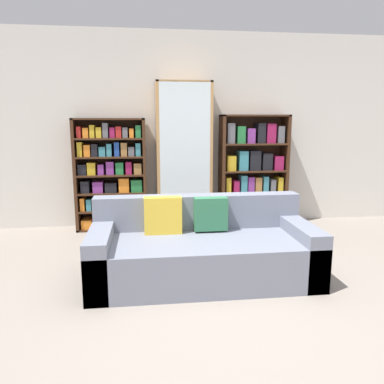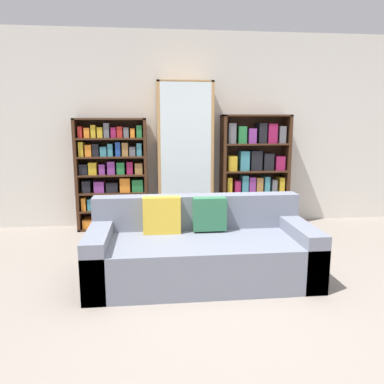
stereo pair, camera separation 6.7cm
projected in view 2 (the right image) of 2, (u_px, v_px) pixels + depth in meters
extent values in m
plane|color=gray|center=(226.00, 305.00, 3.04)|extent=(16.00, 16.00, 0.00)
cube|color=beige|center=(191.00, 130.00, 5.34)|extent=(6.41, 0.06, 2.70)
cube|color=slate|center=(202.00, 259.00, 3.52)|extent=(2.07, 0.93, 0.40)
cube|color=slate|center=(197.00, 211.00, 3.80)|extent=(2.07, 0.20, 0.34)
cube|color=slate|center=(100.00, 256.00, 3.41)|extent=(0.20, 0.93, 0.52)
cube|color=slate|center=(298.00, 249.00, 3.61)|extent=(0.20, 0.93, 0.52)
cube|color=gold|center=(162.00, 215.00, 3.61)|extent=(0.36, 0.12, 0.36)
cube|color=#2D6B47|center=(209.00, 214.00, 3.66)|extent=(0.32, 0.12, 0.32)
cube|color=#3D2314|center=(78.00, 175.00, 5.08)|extent=(0.04, 0.32, 1.52)
cube|color=#3D2314|center=(146.00, 174.00, 5.17)|extent=(0.04, 0.32, 1.52)
cube|color=#3D2314|center=(110.00, 119.00, 4.99)|extent=(0.96, 0.32, 0.02)
cube|color=#3D2314|center=(114.00, 227.00, 5.26)|extent=(0.96, 0.32, 0.02)
cube|color=#3D2314|center=(113.00, 173.00, 5.27)|extent=(0.96, 0.01, 1.52)
cube|color=#3D2314|center=(114.00, 209.00, 5.21)|extent=(0.88, 0.32, 0.02)
cube|color=#3D2314|center=(113.00, 192.00, 5.17)|extent=(0.88, 0.32, 0.02)
cube|color=#3D2314|center=(112.00, 175.00, 5.12)|extent=(0.88, 0.32, 0.02)
cube|color=#3D2314|center=(112.00, 157.00, 5.08)|extent=(0.88, 0.32, 0.02)
cube|color=#3D2314|center=(111.00, 138.00, 5.03)|extent=(0.88, 0.32, 0.02)
cube|color=orange|center=(89.00, 223.00, 5.20)|extent=(0.14, 0.24, 0.13)
cube|color=#AD231E|center=(102.00, 220.00, 5.22)|extent=(0.12, 0.24, 0.18)
cube|color=#1E4293|center=(114.00, 222.00, 5.24)|extent=(0.14, 0.24, 0.13)
cube|color=teal|center=(127.00, 219.00, 5.25)|extent=(0.14, 0.24, 0.19)
cube|color=orange|center=(139.00, 220.00, 5.27)|extent=(0.11, 0.24, 0.16)
cube|color=orange|center=(85.00, 203.00, 5.15)|extent=(0.06, 0.24, 0.18)
cube|color=teal|center=(91.00, 204.00, 5.16)|extent=(0.06, 0.24, 0.16)
cube|color=gold|center=(97.00, 203.00, 5.16)|extent=(0.08, 0.24, 0.17)
cube|color=olive|center=(104.00, 204.00, 5.18)|extent=(0.05, 0.24, 0.15)
cube|color=#1E4293|center=(110.00, 203.00, 5.18)|extent=(0.07, 0.24, 0.15)
cube|color=#8E1947|center=(117.00, 202.00, 5.19)|extent=(0.07, 0.24, 0.19)
cube|color=olive|center=(123.00, 202.00, 5.20)|extent=(0.07, 0.24, 0.19)
cube|color=#8E1947|center=(129.00, 203.00, 5.21)|extent=(0.06, 0.24, 0.14)
cube|color=gold|center=(135.00, 202.00, 5.22)|extent=(0.06, 0.24, 0.17)
cube|color=#8E1947|center=(141.00, 202.00, 5.23)|extent=(0.06, 0.24, 0.16)
cube|color=black|center=(87.00, 186.00, 5.11)|extent=(0.11, 0.24, 0.16)
cube|color=#7A3384|center=(100.00, 186.00, 5.13)|extent=(0.13, 0.24, 0.15)
cube|color=black|center=(113.00, 187.00, 5.15)|extent=(0.15, 0.24, 0.13)
cube|color=orange|center=(125.00, 184.00, 5.16)|extent=(0.14, 0.24, 0.19)
cube|color=#237038|center=(138.00, 185.00, 5.18)|extent=(0.15, 0.24, 0.17)
cube|color=black|center=(85.00, 169.00, 5.06)|extent=(0.11, 0.24, 0.14)
cube|color=gold|center=(94.00, 168.00, 5.07)|extent=(0.11, 0.24, 0.16)
cube|color=#7A3384|center=(103.00, 169.00, 5.09)|extent=(0.08, 0.24, 0.14)
cube|color=#7A3384|center=(112.00, 167.00, 5.10)|extent=(0.10, 0.24, 0.17)
cube|color=#237038|center=(121.00, 168.00, 5.11)|extent=(0.10, 0.24, 0.16)
cube|color=#8E1947|center=(130.00, 167.00, 5.12)|extent=(0.08, 0.24, 0.17)
cube|color=olive|center=(139.00, 168.00, 5.14)|extent=(0.10, 0.24, 0.15)
cube|color=gold|center=(82.00, 149.00, 5.01)|extent=(0.06, 0.24, 0.19)
cube|color=orange|center=(89.00, 150.00, 5.02)|extent=(0.08, 0.24, 0.15)
cube|color=black|center=(97.00, 150.00, 5.03)|extent=(0.08, 0.24, 0.17)
cube|color=teal|center=(104.00, 151.00, 5.05)|extent=(0.08, 0.24, 0.13)
cube|color=teal|center=(111.00, 150.00, 5.05)|extent=(0.06, 0.24, 0.17)
cube|color=#1E4293|center=(118.00, 149.00, 5.06)|extent=(0.06, 0.24, 0.19)
cube|color=olive|center=(125.00, 149.00, 5.07)|extent=(0.08, 0.24, 0.18)
cube|color=#5B5B60|center=(133.00, 151.00, 5.09)|extent=(0.08, 0.24, 0.12)
cube|color=teal|center=(139.00, 149.00, 5.09)|extent=(0.07, 0.24, 0.17)
cube|color=#AD231E|center=(81.00, 132.00, 4.97)|extent=(0.05, 0.24, 0.15)
cube|color=orange|center=(88.00, 133.00, 4.98)|extent=(0.07, 0.24, 0.13)
cube|color=gold|center=(94.00, 131.00, 4.98)|extent=(0.06, 0.24, 0.17)
cube|color=gold|center=(101.00, 132.00, 5.00)|extent=(0.07, 0.24, 0.14)
cube|color=#5B5B60|center=(107.00, 130.00, 5.00)|extent=(0.07, 0.24, 0.19)
cube|color=#8E1947|center=(114.00, 132.00, 5.01)|extent=(0.07, 0.24, 0.14)
cube|color=#AD231E|center=(120.00, 132.00, 5.02)|extent=(0.07, 0.24, 0.15)
cube|color=#5B5B60|center=(127.00, 132.00, 5.03)|extent=(0.07, 0.24, 0.13)
cube|color=orange|center=(133.00, 133.00, 5.04)|extent=(0.06, 0.24, 0.12)
cube|color=#237038|center=(139.00, 131.00, 5.05)|extent=(0.07, 0.24, 0.16)
cube|color=#AD7F4C|center=(159.00, 157.00, 5.13)|extent=(0.04, 0.36, 2.00)
cube|color=#AD7F4C|center=(210.00, 156.00, 5.20)|extent=(0.04, 0.36, 2.00)
cube|color=#AD7F4C|center=(185.00, 82.00, 4.98)|extent=(0.75, 0.36, 0.02)
cube|color=#AD7F4C|center=(185.00, 225.00, 5.35)|extent=(0.75, 0.36, 0.02)
cube|color=#AD7F4C|center=(184.00, 155.00, 5.34)|extent=(0.75, 0.01, 2.00)
cube|color=silver|center=(186.00, 157.00, 4.99)|extent=(0.67, 0.01, 1.98)
cube|color=#AD7F4C|center=(185.00, 202.00, 5.29)|extent=(0.67, 0.32, 0.02)
cube|color=#AD7F4C|center=(185.00, 180.00, 5.23)|extent=(0.67, 0.32, 0.02)
cube|color=#AD7F4C|center=(185.00, 156.00, 5.17)|extent=(0.67, 0.32, 0.02)
cube|color=#AD7F4C|center=(185.00, 132.00, 5.11)|extent=(0.67, 0.32, 0.02)
cube|color=#AD7F4C|center=(185.00, 108.00, 5.05)|extent=(0.67, 0.32, 0.02)
cylinder|color=silver|center=(167.00, 222.00, 5.29)|extent=(0.01, 0.01, 0.09)
cone|color=silver|center=(167.00, 216.00, 5.28)|extent=(0.09, 0.09, 0.10)
cylinder|color=silver|center=(176.00, 222.00, 5.33)|extent=(0.01, 0.01, 0.09)
cone|color=silver|center=(176.00, 215.00, 5.31)|extent=(0.09, 0.09, 0.10)
cylinder|color=silver|center=(185.00, 222.00, 5.33)|extent=(0.01, 0.01, 0.09)
cone|color=silver|center=(185.00, 215.00, 5.31)|extent=(0.09, 0.09, 0.10)
cylinder|color=silver|center=(194.00, 221.00, 5.35)|extent=(0.01, 0.01, 0.09)
cone|color=silver|center=(194.00, 215.00, 5.34)|extent=(0.09, 0.09, 0.10)
cylinder|color=silver|center=(203.00, 221.00, 5.37)|extent=(0.01, 0.01, 0.09)
cone|color=silver|center=(203.00, 215.00, 5.35)|extent=(0.09, 0.09, 0.10)
cylinder|color=silver|center=(170.00, 200.00, 5.25)|extent=(0.01, 0.01, 0.07)
cone|color=silver|center=(170.00, 194.00, 5.24)|extent=(0.09, 0.09, 0.08)
cylinder|color=silver|center=(185.00, 199.00, 5.28)|extent=(0.01, 0.01, 0.07)
cone|color=silver|center=(185.00, 194.00, 5.27)|extent=(0.09, 0.09, 0.08)
cylinder|color=silver|center=(200.00, 199.00, 5.29)|extent=(0.01, 0.01, 0.07)
cone|color=silver|center=(200.00, 194.00, 5.28)|extent=(0.09, 0.09, 0.08)
cylinder|color=silver|center=(168.00, 177.00, 5.19)|extent=(0.01, 0.01, 0.06)
cone|color=silver|center=(168.00, 172.00, 5.18)|extent=(0.09, 0.09, 0.08)
cylinder|color=silver|center=(179.00, 177.00, 5.20)|extent=(0.01, 0.01, 0.06)
cone|color=silver|center=(179.00, 172.00, 5.18)|extent=(0.09, 0.09, 0.08)
cylinder|color=silver|center=(191.00, 177.00, 5.21)|extent=(0.01, 0.01, 0.06)
cone|color=silver|center=(191.00, 171.00, 5.20)|extent=(0.09, 0.09, 0.08)
cylinder|color=silver|center=(202.00, 176.00, 5.26)|extent=(0.01, 0.01, 0.06)
cone|color=silver|center=(202.00, 171.00, 5.24)|extent=(0.09, 0.09, 0.08)
cylinder|color=silver|center=(166.00, 153.00, 5.14)|extent=(0.01, 0.01, 0.07)
cone|color=silver|center=(166.00, 148.00, 5.13)|extent=(0.07, 0.07, 0.08)
cylinder|color=silver|center=(173.00, 153.00, 5.15)|extent=(0.01, 0.01, 0.07)
cone|color=silver|center=(173.00, 148.00, 5.14)|extent=(0.07, 0.07, 0.08)
cylinder|color=silver|center=(181.00, 153.00, 5.15)|extent=(0.01, 0.01, 0.07)
cone|color=silver|center=(181.00, 148.00, 5.14)|extent=(0.07, 0.07, 0.08)
cylinder|color=silver|center=(189.00, 153.00, 5.15)|extent=(0.01, 0.01, 0.07)
cone|color=silver|center=(189.00, 148.00, 5.13)|extent=(0.07, 0.07, 0.08)
cylinder|color=silver|center=(196.00, 153.00, 5.17)|extent=(0.01, 0.01, 0.07)
cone|color=silver|center=(196.00, 148.00, 5.16)|extent=(0.07, 0.07, 0.08)
cylinder|color=silver|center=(204.00, 153.00, 5.19)|extent=(0.01, 0.01, 0.07)
cone|color=silver|center=(204.00, 148.00, 5.18)|extent=(0.07, 0.07, 0.08)
cylinder|color=silver|center=(169.00, 128.00, 5.08)|extent=(0.01, 0.01, 0.08)
cone|color=silver|center=(169.00, 121.00, 5.07)|extent=(0.09, 0.09, 0.10)
cylinder|color=silver|center=(185.00, 128.00, 5.10)|extent=(0.01, 0.01, 0.08)
cone|color=silver|center=(185.00, 121.00, 5.08)|extent=(0.09, 0.09, 0.10)
cylinder|color=silver|center=(200.00, 128.00, 5.11)|extent=(0.01, 0.01, 0.08)
cone|color=silver|center=(200.00, 121.00, 5.09)|extent=(0.09, 0.09, 0.10)
cylinder|color=silver|center=(169.00, 104.00, 5.03)|extent=(0.01, 0.01, 0.08)
cone|color=silver|center=(169.00, 97.00, 5.01)|extent=(0.09, 0.09, 0.10)
cylinder|color=silver|center=(185.00, 104.00, 5.04)|extent=(0.01, 0.01, 0.08)
cone|color=silver|center=(185.00, 97.00, 5.02)|extent=(0.09, 0.09, 0.10)
cylinder|color=silver|center=(200.00, 104.00, 5.05)|extent=(0.01, 0.01, 0.08)
cone|color=silver|center=(200.00, 97.00, 5.03)|extent=(0.09, 0.09, 0.10)
cube|color=#3D2314|center=(223.00, 171.00, 5.28)|extent=(0.04, 0.32, 1.57)
cube|color=#3D2314|center=(285.00, 170.00, 5.38)|extent=(0.04, 0.32, 1.57)
cube|color=#3D2314|center=(256.00, 116.00, 5.19)|extent=(0.96, 0.32, 0.02)
cube|color=#3D2314|center=(253.00, 223.00, 5.47)|extent=(0.96, 0.32, 0.02)
cube|color=#3D2314|center=(252.00, 169.00, 5.48)|extent=(0.96, 0.01, 1.57)
cube|color=#3D2314|center=(254.00, 197.00, 5.40)|extent=(0.88, 0.32, 0.02)
cube|color=#3D2314|center=(254.00, 171.00, 5.33)|extent=(0.88, 0.32, 0.02)
cube|color=#3D2314|center=(255.00, 144.00, 5.26)|extent=(0.88, 0.32, 0.02)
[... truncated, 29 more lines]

